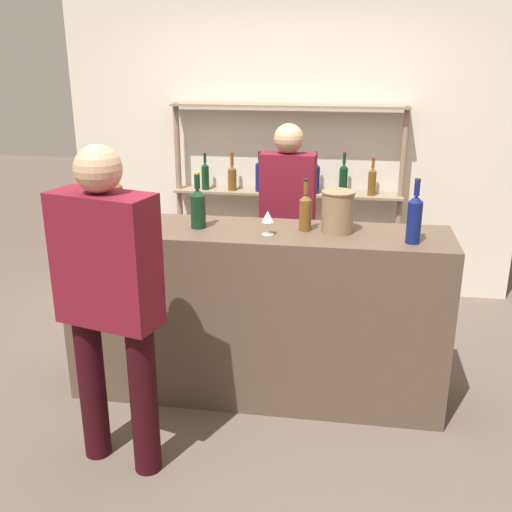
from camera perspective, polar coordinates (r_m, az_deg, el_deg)
The scene contains 13 objects.
ground_plane at distance 3.95m, azimuth 0.00°, elevation -12.70°, with size 16.00×16.00×0.00m, color brown.
bar_counter at distance 3.70m, azimuth 0.00°, elevation -5.56°, with size 2.27×0.54×1.08m, color brown.
back_wall at distance 5.25m, azimuth 3.25°, elevation 11.65°, with size 3.87×0.12×2.80m, color beige.
back_shelf at distance 5.13m, azimuth 3.04°, elevation 7.97°, with size 1.96×0.18×1.65m.
counter_bottle_0 at distance 3.53m, azimuth -5.55°, elevation 4.69°, with size 0.09×0.09×0.33m.
counter_bottle_1 at distance 3.47m, azimuth 4.72°, elevation 4.28°, with size 0.07×0.07×0.30m.
counter_bottle_2 at distance 3.79m, azimuth -14.11°, elevation 5.22°, with size 0.09×0.09×0.33m.
counter_bottle_3 at distance 3.64m, azimuth -13.06°, elevation 5.05°, with size 0.07×0.07×0.37m.
counter_bottle_4 at distance 3.34m, azimuth 14.86°, elevation 3.52°, with size 0.08×0.08×0.36m.
wine_glass at distance 3.38m, azimuth 1.13°, elevation 3.69°, with size 0.07×0.07×0.14m.
ice_bucket at distance 3.46m, azimuth 7.78°, elevation 4.20°, with size 0.19×0.19×0.24m.
customer_left at distance 2.98m, azimuth -13.85°, elevation -3.32°, with size 0.54×0.34×1.69m.
server_behind_counter at distance 4.37m, azimuth 3.01°, elevation 4.06°, with size 0.40×0.21×1.60m.
Camera 1 is at (0.52, -3.31, 2.09)m, focal length 42.00 mm.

